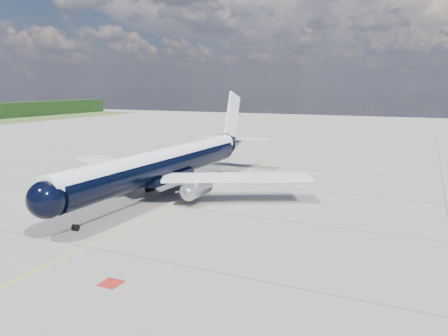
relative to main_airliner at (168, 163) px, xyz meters
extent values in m
plane|color=gray|center=(3.93, 14.82, -4.20)|extent=(320.00, 320.00, 0.00)
cube|color=yellow|center=(3.93, 9.82, -4.20)|extent=(0.16, 160.00, 0.01)
cube|color=maroon|center=(10.73, -25.18, -4.20)|extent=(1.60, 1.60, 0.01)
cylinder|color=black|center=(-0.02, -1.30, -0.19)|extent=(4.23, 36.38, 3.63)
sphere|color=black|center=(-0.34, -20.42, -0.19)|extent=(3.69, 3.69, 3.63)
cone|color=black|center=(0.35, 21.16, 0.39)|extent=(3.74, 6.75, 3.63)
cylinder|color=white|center=(-0.02, -1.30, 0.72)|extent=(3.47, 38.28, 2.83)
cube|color=black|center=(-0.34, -20.61, 0.34)|extent=(2.31, 1.18, 0.53)
cube|color=white|center=(-10.03, 0.30, -1.05)|extent=(18.37, 13.07, 0.31)
cube|color=white|center=(10.04, -0.04, -1.05)|extent=(18.52, 12.60, 0.31)
cube|color=black|center=(-0.02, -1.30, -1.52)|extent=(4.17, 9.62, 0.96)
cylinder|color=#B9B9C1|center=(-6.27, -3.11, -2.15)|extent=(2.21, 4.43, 2.14)
cylinder|color=#B9B9C1|center=(6.16, -3.32, -2.15)|extent=(2.21, 4.43, 2.14)
sphere|color=gray|center=(-6.30, -5.12, -2.15)|extent=(1.07, 1.07, 1.05)
sphere|color=gray|center=(6.13, -5.32, -2.15)|extent=(1.07, 1.07, 1.05)
cube|color=white|center=(-6.26, -2.92, -1.43)|extent=(0.26, 3.06, 1.05)
cube|color=white|center=(6.16, -3.13, -1.43)|extent=(0.26, 3.06, 1.05)
cube|color=white|center=(0.34, 20.68, 5.26)|extent=(0.41, 6.07, 8.15)
cube|color=white|center=(0.35, 21.16, 1.15)|extent=(12.48, 3.26, 0.21)
cylinder|color=gray|center=(-0.28, -17.07, -3.01)|extent=(0.17, 0.17, 2.01)
cylinder|color=black|center=(-0.47, -17.07, -3.87)|extent=(0.18, 0.67, 0.67)
cylinder|color=black|center=(-0.09, -17.08, -3.87)|extent=(0.18, 0.67, 0.67)
cylinder|color=gray|center=(-3.06, 0.18, -2.91)|extent=(0.25, 0.25, 1.82)
cylinder|color=gray|center=(3.06, 0.08, -2.91)|extent=(0.25, 0.25, 1.82)
cylinder|color=black|center=(-3.07, -0.34, -3.68)|extent=(0.45, 1.06, 1.05)
cylinder|color=black|center=(-3.05, 0.71, -3.68)|extent=(0.45, 1.06, 1.05)
cylinder|color=black|center=(3.05, -0.45, -3.68)|extent=(0.45, 1.06, 1.05)
cylinder|color=black|center=(3.07, 0.61, -3.68)|extent=(0.45, 1.06, 1.05)
camera|label=1|loc=(30.88, -48.93, 10.05)|focal=35.00mm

